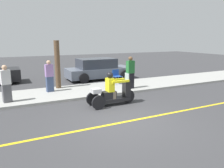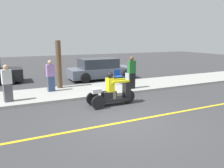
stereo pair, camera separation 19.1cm
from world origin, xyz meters
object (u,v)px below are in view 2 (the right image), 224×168
at_px(motorcycle_trike, 112,93).
at_px(spectator_mid_group, 51,76).
at_px(spectator_far_back, 7,84).
at_px(parked_car_lot_center, 100,69).
at_px(tree_trunk, 59,64).
at_px(spectator_with_child, 131,73).
at_px(folding_chair_curbside, 118,75).

relative_size(motorcycle_trike, spectator_mid_group, 1.33).
distance_m(spectator_far_back, parked_car_lot_center, 6.90).
bearing_deg(parked_car_lot_center, motorcycle_trike, -107.57).
distance_m(spectator_mid_group, tree_trunk, 0.98).
height_order(spectator_mid_group, spectator_far_back, spectator_mid_group).
bearing_deg(tree_trunk, spectator_with_child, -27.91).
bearing_deg(motorcycle_trike, spectator_with_child, 43.17).
bearing_deg(spectator_mid_group, folding_chair_curbside, 4.15).
bearing_deg(spectator_far_back, spectator_with_child, -0.88).
bearing_deg(folding_chair_curbside, spectator_with_child, -87.98).
xyz_separation_m(motorcycle_trike, spectator_far_back, (-3.94, 2.00, 0.37)).
relative_size(spectator_mid_group, parked_car_lot_center, 0.35).
relative_size(spectator_mid_group, spectator_far_back, 1.00).
bearing_deg(spectator_far_back, motorcycle_trike, -26.84).
bearing_deg(motorcycle_trike, tree_trunk, 110.58).
xyz_separation_m(spectator_with_child, tree_trunk, (-3.42, 1.81, 0.44)).
xyz_separation_m(spectator_mid_group, folding_chair_curbside, (3.94, 0.29, -0.26)).
distance_m(spectator_with_child, parked_car_lot_center, 3.89).
height_order(motorcycle_trike, spectator_mid_group, spectator_mid_group).
relative_size(motorcycle_trike, tree_trunk, 0.83).
height_order(spectator_mid_group, tree_trunk, tree_trunk).
distance_m(motorcycle_trike, spectator_with_child, 2.82).
bearing_deg(spectator_mid_group, tree_trunk, 47.68).
relative_size(motorcycle_trike, parked_car_lot_center, 0.47).
height_order(folding_chair_curbside, parked_car_lot_center, parked_car_lot_center).
relative_size(spectator_far_back, tree_trunk, 0.62).
xyz_separation_m(spectator_with_child, folding_chair_curbside, (-0.05, 1.48, -0.32)).
distance_m(folding_chair_curbside, tree_trunk, 3.47).
distance_m(spectator_with_child, spectator_mid_group, 4.17).
bearing_deg(spectator_mid_group, motorcycle_trike, -57.59).
relative_size(parked_car_lot_center, tree_trunk, 1.76).
xyz_separation_m(motorcycle_trike, parked_car_lot_center, (1.83, 5.78, 0.17)).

